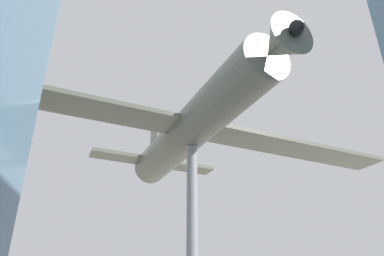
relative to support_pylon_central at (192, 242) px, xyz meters
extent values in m
cylinder|color=#999EA3|center=(0.00, 0.00, 0.00)|extent=(0.42, 0.42, 7.48)
cylinder|color=slate|center=(0.00, 0.00, 4.57)|extent=(4.85, 10.71, 1.66)
cube|color=slate|center=(0.00, 0.00, 4.57)|extent=(19.77, 7.70, 0.18)
cube|color=slate|center=(1.43, -4.49, 4.70)|extent=(6.47, 2.92, 0.18)
cube|color=slate|center=(1.43, -4.49, 5.85)|extent=(0.51, 1.10, 2.22)
cone|color=slate|center=(-1.81, 5.66, 4.57)|extent=(1.70, 1.54, 1.42)
sphere|color=black|center=(-2.04, 6.38, 4.57)|extent=(0.44, 0.44, 0.44)
camera|label=1|loc=(1.67, 13.77, -2.19)|focal=35.00mm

